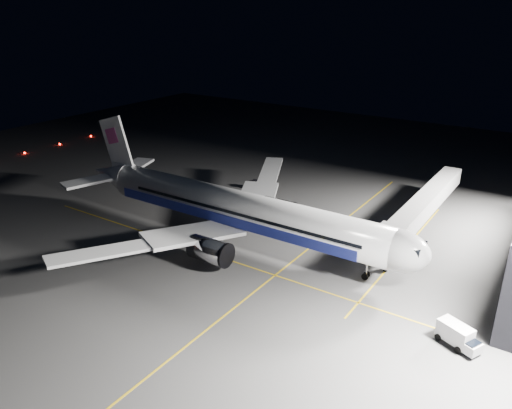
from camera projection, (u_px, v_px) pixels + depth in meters
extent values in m
plane|color=#4C4C4F|center=(241.00, 241.00, 77.12)|extent=(200.00, 200.00, 0.00)
cube|color=gold|center=(297.00, 258.00, 71.95)|extent=(0.25, 80.00, 0.01)
cube|color=gold|center=(217.00, 256.00, 72.49)|extent=(70.00, 0.25, 0.01)
cube|color=gold|center=(401.00, 253.00, 73.47)|extent=(0.25, 40.00, 0.01)
cylinder|color=silver|center=(240.00, 209.00, 75.14)|extent=(48.00, 5.60, 5.60)
ellipsoid|color=silver|center=(395.00, 250.00, 62.75)|extent=(8.96, 5.60, 5.60)
cube|color=black|center=(414.00, 247.00, 61.19)|extent=(2.20, 3.40, 0.90)
cone|color=silver|center=(111.00, 174.00, 89.74)|extent=(9.00, 5.49, 5.49)
cube|color=navy|center=(245.00, 208.00, 78.13)|extent=(42.24, 0.25, 1.50)
cube|color=navy|center=(224.00, 219.00, 73.85)|extent=(42.24, 0.25, 1.50)
cube|color=silver|center=(256.00, 200.00, 83.19)|extent=(11.36, 15.23, 1.53)
cube|color=silver|center=(193.00, 234.00, 70.86)|extent=(11.36, 15.23, 1.53)
cube|color=silver|center=(271.00, 170.00, 95.09)|extent=(8.57, 13.22, 1.31)
cube|color=silver|center=(99.00, 253.00, 63.48)|extent=(8.57, 13.22, 1.31)
cube|color=silver|center=(135.00, 166.00, 93.37)|extent=(6.20, 9.67, 0.45)
cube|color=silver|center=(90.00, 181.00, 85.36)|extent=(6.20, 9.67, 0.45)
cube|color=white|center=(117.00, 144.00, 86.35)|extent=(7.53, 0.40, 10.28)
cube|color=#D14799|center=(113.00, 136.00, 86.24)|extent=(3.22, 0.55, 3.22)
cylinder|color=#B7B7BF|center=(278.00, 209.00, 82.48)|extent=(5.60, 3.40, 3.40)
cylinder|color=#B7B7BF|center=(210.00, 250.00, 68.61)|extent=(5.60, 3.40, 3.40)
cylinder|color=#9999A0|center=(366.00, 270.00, 66.07)|extent=(0.26, 0.26, 2.50)
cylinder|color=black|center=(366.00, 276.00, 66.37)|extent=(0.90, 0.70, 0.90)
cylinder|color=#9999A0|center=(241.00, 220.00, 81.51)|extent=(0.26, 0.26, 2.50)
cylinder|color=#9999A0|center=(208.00, 239.00, 74.88)|extent=(0.26, 0.26, 2.50)
cylinder|color=black|center=(241.00, 224.00, 81.78)|extent=(1.10, 1.60, 1.10)
cylinder|color=black|center=(208.00, 243.00, 75.15)|extent=(1.10, 1.60, 1.10)
cube|color=#B2B2B7|center=(425.00, 203.00, 79.50)|extent=(3.00, 33.90, 2.80)
cube|color=#B2B2B7|center=(391.00, 239.00, 67.28)|extent=(3.60, 3.20, 3.40)
cylinder|color=#9999A0|center=(389.00, 259.00, 68.42)|extent=(0.70, 0.70, 3.10)
cylinder|color=black|center=(385.00, 269.00, 68.18)|extent=(0.70, 0.30, 0.70)
cylinder|color=black|center=(390.00, 264.00, 69.56)|extent=(0.70, 0.30, 0.70)
sphere|color=#FF140A|center=(25.00, 153.00, 121.90)|extent=(0.44, 0.44, 0.44)
sphere|color=#FF140A|center=(60.00, 144.00, 129.61)|extent=(0.44, 0.44, 0.44)
sphere|color=#FF140A|center=(91.00, 136.00, 137.32)|extent=(0.44, 0.44, 0.44)
cube|color=silver|center=(455.00, 332.00, 53.30)|extent=(4.09, 3.19, 2.01)
cube|color=silver|center=(472.00, 348.00, 51.77)|extent=(2.06, 2.19, 1.10)
cube|color=black|center=(473.00, 344.00, 51.60)|extent=(1.65, 1.87, 0.46)
cylinder|color=black|center=(469.00, 344.00, 53.14)|extent=(0.76, 0.51, 0.73)
cylinder|color=black|center=(458.00, 350.00, 52.21)|extent=(0.76, 0.51, 0.73)
cylinder|color=black|center=(450.00, 332.00, 55.17)|extent=(0.76, 0.51, 0.73)
cylinder|color=black|center=(438.00, 337.00, 54.23)|extent=(0.76, 0.51, 0.73)
cube|color=black|center=(255.00, 185.00, 98.84)|extent=(2.72, 2.01, 1.13)
cube|color=black|center=(255.00, 181.00, 98.58)|extent=(1.21, 1.21, 0.62)
sphere|color=#FFF2CC|center=(251.00, 186.00, 98.33)|extent=(0.27, 0.27, 0.27)
sphere|color=#FFF2CC|center=(256.00, 186.00, 97.98)|extent=(0.27, 0.27, 0.27)
cylinder|color=black|center=(261.00, 186.00, 99.45)|extent=(0.65, 0.35, 0.62)
cylinder|color=black|center=(258.00, 189.00, 97.95)|extent=(0.65, 0.35, 0.62)
cylinder|color=black|center=(253.00, 185.00, 100.09)|extent=(0.65, 0.35, 0.62)
cylinder|color=black|center=(249.00, 188.00, 98.59)|extent=(0.65, 0.35, 0.62)
cone|color=#F2440A|center=(250.00, 212.00, 87.04)|extent=(0.45, 0.45, 0.68)
cone|color=#F2440A|center=(270.00, 206.00, 89.57)|extent=(0.35, 0.35, 0.52)
cone|color=#F2440A|center=(305.00, 222.00, 83.25)|extent=(0.39, 0.39, 0.59)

